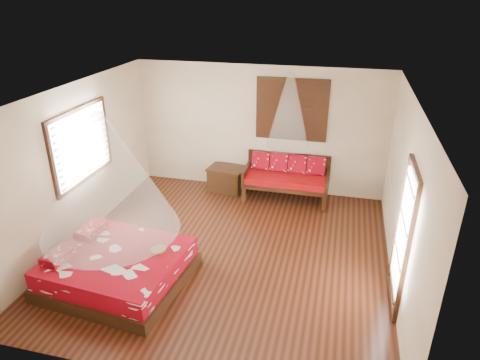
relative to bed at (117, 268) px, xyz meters
name	(u,v)px	position (x,y,z in m)	size (l,w,h in m)	color
room	(226,180)	(1.46, 1.17, 1.15)	(5.54, 5.54, 2.84)	black
bed	(117,268)	(0.00, 0.00, 0.00)	(2.20, 2.02, 0.64)	black
daybed	(287,176)	(2.15, 3.55, 0.27)	(1.82, 0.81, 0.95)	black
storage_chest	(227,179)	(0.79, 3.62, 0.03)	(0.88, 0.70, 0.55)	black
shutter_panel	(292,110)	(2.15, 3.88, 1.65)	(1.52, 0.06, 1.32)	black
window_left	(82,145)	(-1.25, 1.37, 1.45)	(0.10, 1.74, 1.34)	black
glazed_door	(402,239)	(4.18, 0.57, 0.82)	(0.08, 1.02, 2.16)	black
wine_tray	(158,248)	(0.60, 0.26, 0.30)	(0.25, 0.25, 0.20)	brown
mosquito_net_main	(105,175)	(0.02, 0.00, 1.60)	(2.02, 2.02, 1.80)	white
mosquito_net_daybed	(289,111)	(2.15, 3.42, 1.75)	(0.87, 0.87, 1.50)	white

